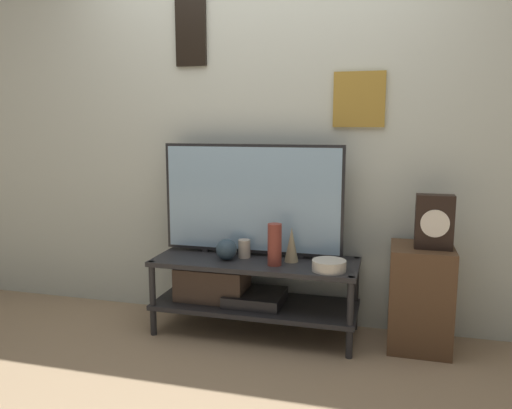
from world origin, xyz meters
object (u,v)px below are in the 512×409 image
(vase_wide_bowl, at_px, (329,265))
(candle_jar, at_px, (244,249))
(television, at_px, (252,199))
(mantel_clock, at_px, (434,222))
(vase_tall_ceramic, at_px, (275,245))
(vase_slim_bronze, at_px, (292,245))
(vase_round_glass, at_px, (226,249))

(vase_wide_bowl, height_order, candle_jar, candle_jar)
(television, xyz_separation_m, mantel_clock, (1.11, -0.09, -0.08))
(vase_wide_bowl, distance_m, vase_tall_ceramic, 0.35)
(television, relative_size, mantel_clock, 3.76)
(vase_slim_bronze, distance_m, mantel_clock, 0.85)
(television, distance_m, mantel_clock, 1.12)
(vase_tall_ceramic, bearing_deg, candle_jar, 151.97)
(vase_slim_bronze, bearing_deg, vase_tall_ceramic, -128.25)
(vase_tall_ceramic, bearing_deg, mantel_clock, 6.87)
(candle_jar, bearing_deg, vase_wide_bowl, -15.34)
(television, relative_size, vase_wide_bowl, 5.93)
(vase_slim_bronze, distance_m, vase_wide_bowl, 0.30)
(vase_wide_bowl, bearing_deg, vase_round_glass, 173.48)
(vase_tall_ceramic, height_order, mantel_clock, mantel_clock)
(vase_tall_ceramic, relative_size, candle_jar, 2.19)
(vase_round_glass, height_order, vase_slim_bronze, vase_slim_bronze)
(vase_wide_bowl, bearing_deg, mantel_clock, 13.90)
(vase_tall_ceramic, bearing_deg, vase_round_glass, 172.58)
(television, bearing_deg, mantel_clock, -4.49)
(mantel_clock, bearing_deg, vase_round_glass, -176.84)
(vase_slim_bronze, xyz_separation_m, candle_jar, (-0.31, 0.02, -0.05))
(vase_wide_bowl, xyz_separation_m, mantel_clock, (0.58, 0.14, 0.26))
(television, xyz_separation_m, vase_wide_bowl, (0.53, -0.23, -0.34))
(candle_jar, bearing_deg, vase_round_glass, -139.97)
(vase_slim_bronze, relative_size, candle_jar, 1.86)
(vase_slim_bronze, distance_m, vase_tall_ceramic, 0.14)
(television, xyz_separation_m, candle_jar, (-0.03, -0.08, -0.31))
(vase_round_glass, distance_m, candle_jar, 0.12)
(vase_wide_bowl, distance_m, mantel_clock, 0.65)
(vase_round_glass, distance_m, mantel_clock, 1.26)
(vase_slim_bronze, relative_size, vase_wide_bowl, 1.09)
(television, distance_m, vase_tall_ceramic, 0.37)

